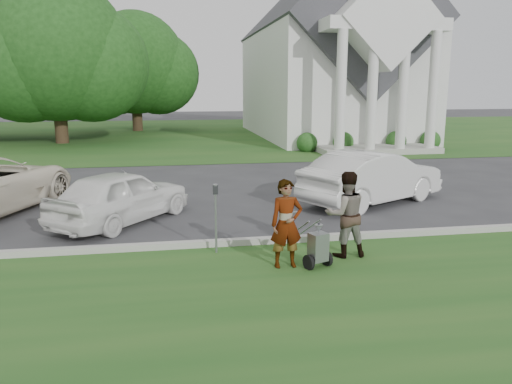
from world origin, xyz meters
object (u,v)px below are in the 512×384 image
object	(u,v)px
person_left	(286,225)
car_d	(372,177)
church	(330,46)
person_right	(346,215)
tree_left	(55,56)
striping_cart	(318,248)
tree_back	(135,68)
parking_meter_near	(216,210)
car_b	(121,196)

from	to	relation	value
person_left	car_d	size ratio (longest dim) A/B	0.36
church	person_right	world-z (taller)	church
tree_left	striping_cart	bearing A→B (deg)	-68.53
church	person_right	bearing A→B (deg)	-107.03
person_right	car_d	bearing A→B (deg)	-119.16
tree_left	person_left	xyz separation A→B (m)	(8.48, -22.89, -4.27)
church	tree_back	world-z (taller)	church
tree_back	person_left	bearing A→B (deg)	-81.75
tree_left	parking_meter_near	distance (m)	23.41
person_left	car_b	distance (m)	5.06
tree_back	car_b	distance (m)	27.40
church	parking_meter_near	size ratio (longest dim) A/B	16.70
parking_meter_near	car_d	size ratio (longest dim) A/B	0.31
tree_left	car_d	distance (m)	22.26
person_left	striping_cart	bearing A→B (deg)	-15.35
striping_cart	car_b	xyz separation A→B (m)	(-3.91, 3.95, 0.28)
person_left	person_right	xyz separation A→B (m)	(1.30, 0.40, 0.03)
striping_cart	car_d	world-z (taller)	car_d
person_right	car_b	world-z (taller)	person_right
tree_left	striping_cart	xyz separation A→B (m)	(9.06, -23.02, -4.72)
church	striping_cart	xyz separation A→B (m)	(-7.96, -24.15, -5.55)
car_d	tree_left	bearing A→B (deg)	5.81
person_left	parking_meter_near	distance (m)	1.60
tree_left	tree_back	bearing A→B (deg)	63.43
parking_meter_near	tree_back	bearing A→B (deg)	96.23
person_left	parking_meter_near	world-z (taller)	person_left
tree_back	car_d	world-z (taller)	tree_back
car_d	car_b	bearing A→B (deg)	69.62
person_right	parking_meter_near	world-z (taller)	person_right
tree_back	car_b	bearing A→B (deg)	-87.57
tree_back	tree_left	bearing A→B (deg)	-116.57
car_b	tree_left	bearing A→B (deg)	-36.98
church	parking_meter_near	world-z (taller)	church
person_right	car_b	size ratio (longest dim) A/B	0.43
church	tree_left	world-z (taller)	church
church	car_b	world-z (taller)	church
church	car_b	size ratio (longest dim) A/B	6.07
car_b	church	bearing A→B (deg)	-82.51
person_right	parking_meter_near	xyz separation A→B (m)	(-2.52, 0.63, 0.05)
tree_back	person_right	distance (m)	31.27
tree_back	parking_meter_near	xyz separation A→B (m)	(3.26, -29.85, -3.82)
striping_cart	person_left	size ratio (longest dim) A/B	0.63
tree_left	tree_back	world-z (taller)	tree_left
tree_back	striping_cart	bearing A→B (deg)	-80.75
tree_left	person_right	distance (m)	24.89
church	car_b	distance (m)	24.01
striping_cart	car_d	bearing A→B (deg)	36.61
tree_left	church	bearing A→B (deg)	3.79
church	person_left	distance (m)	25.99
person_right	tree_back	bearing A→B (deg)	-79.66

